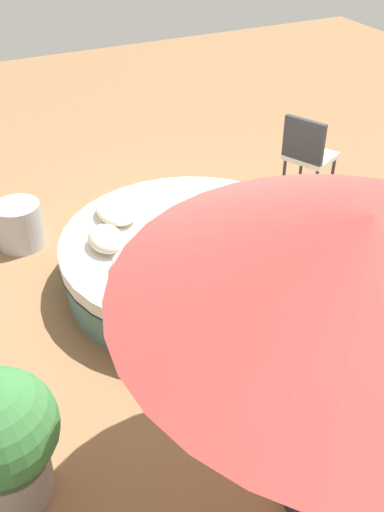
% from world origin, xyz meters
% --- Properties ---
extents(ground_plane, '(16.00, 16.00, 0.00)m').
position_xyz_m(ground_plane, '(0.00, 0.00, 0.00)').
color(ground_plane, olive).
extents(round_bed, '(2.50, 2.50, 0.51)m').
position_xyz_m(round_bed, '(0.00, 0.00, 0.26)').
color(round_bed, '#4C726B').
rests_on(round_bed, ground_plane).
extents(throw_pillow_0, '(0.54, 0.38, 0.16)m').
position_xyz_m(throw_pillow_0, '(-0.66, -0.51, 0.59)').
color(throw_pillow_0, beige).
rests_on(throw_pillow_0, round_bed).
extents(throw_pillow_1, '(0.44, 0.32, 0.18)m').
position_xyz_m(throw_pillow_1, '(-0.21, -0.77, 0.60)').
color(throw_pillow_1, beige).
rests_on(throw_pillow_1, round_bed).
extents(throw_pillow_2, '(0.47, 0.29, 0.17)m').
position_xyz_m(throw_pillow_2, '(0.28, -0.72, 0.59)').
color(throw_pillow_2, beige).
rests_on(throw_pillow_2, round_bed).
extents(throw_pillow_3, '(0.53, 0.38, 0.19)m').
position_xyz_m(throw_pillow_3, '(0.74, -0.46, 0.60)').
color(throw_pillow_3, silver).
rests_on(throw_pillow_3, round_bed).
extents(patio_chair, '(0.68, 0.67, 0.98)m').
position_xyz_m(patio_chair, '(-1.02, 2.02, 0.56)').
color(patio_chair, '#333338').
rests_on(patio_chair, ground_plane).
extents(patio_umbrella, '(2.51, 2.51, 2.20)m').
position_xyz_m(patio_umbrella, '(2.49, -0.31, 1.97)').
color(patio_umbrella, '#262628').
rests_on(patio_umbrella, ground_plane).
extents(planter, '(0.75, 0.75, 1.01)m').
position_xyz_m(planter, '(1.54, -2.07, 0.55)').
color(planter, gray).
rests_on(planter, ground_plane).
extents(side_table, '(0.49, 0.49, 0.49)m').
position_xyz_m(side_table, '(-1.39, -1.35, 0.24)').
color(side_table, '#B7B7BC').
rests_on(side_table, ground_plane).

